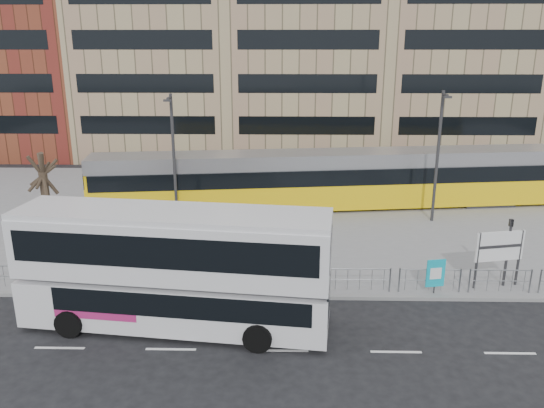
{
  "coord_description": "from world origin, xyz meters",
  "views": [
    {
      "loc": [
        1.96,
        -20.49,
        10.42
      ],
      "look_at": [
        1.4,
        6.0,
        2.42
      ],
      "focal_mm": 35.0,
      "sensor_mm": 36.0,
      "label": 1
    }
  ],
  "objects_px": {
    "lamp_post_west": "(174,154)",
    "bare_tree": "(39,149)",
    "tram": "(337,179)",
    "lamp_post_east": "(438,152)",
    "ad_panel": "(436,274)",
    "double_decker_bus": "(174,265)",
    "pedestrian": "(194,225)",
    "traffic_light_west": "(119,236)",
    "traffic_light_east": "(509,244)",
    "station_sign": "(499,249)"
  },
  "relations": [
    {
      "from": "station_sign",
      "to": "pedestrian",
      "type": "xyz_separation_m",
      "value": [
        -14.17,
        5.12,
        -0.8
      ]
    },
    {
      "from": "tram",
      "to": "lamp_post_west",
      "type": "height_order",
      "value": "lamp_post_west"
    },
    {
      "from": "pedestrian",
      "to": "lamp_post_west",
      "type": "height_order",
      "value": "lamp_post_west"
    },
    {
      "from": "lamp_post_east",
      "to": "traffic_light_east",
      "type": "bearing_deg",
      "value": -85.24
    },
    {
      "from": "traffic_light_east",
      "to": "bare_tree",
      "type": "distance_m",
      "value": 23.07
    },
    {
      "from": "tram",
      "to": "bare_tree",
      "type": "bearing_deg",
      "value": -163.7
    },
    {
      "from": "station_sign",
      "to": "traffic_light_west",
      "type": "relative_size",
      "value": 0.83
    },
    {
      "from": "ad_panel",
      "to": "tram",
      "type": "bearing_deg",
      "value": 92.85
    },
    {
      "from": "lamp_post_east",
      "to": "ad_panel",
      "type": "bearing_deg",
      "value": -104.5
    },
    {
      "from": "traffic_light_west",
      "to": "traffic_light_east",
      "type": "relative_size",
      "value": 1.0
    },
    {
      "from": "lamp_post_east",
      "to": "bare_tree",
      "type": "distance_m",
      "value": 22.0
    },
    {
      "from": "double_decker_bus",
      "to": "pedestrian",
      "type": "xyz_separation_m",
      "value": [
        -0.71,
        8.56,
        -1.38
      ]
    },
    {
      "from": "tram",
      "to": "pedestrian",
      "type": "distance_m",
      "value": 10.73
    },
    {
      "from": "ad_panel",
      "to": "lamp_post_west",
      "type": "height_order",
      "value": "lamp_post_west"
    },
    {
      "from": "pedestrian",
      "to": "lamp_post_west",
      "type": "distance_m",
      "value": 5.01
    },
    {
      "from": "tram",
      "to": "lamp_post_east",
      "type": "height_order",
      "value": "lamp_post_east"
    },
    {
      "from": "station_sign",
      "to": "traffic_light_east",
      "type": "bearing_deg",
      "value": 2.39
    },
    {
      "from": "tram",
      "to": "lamp_post_east",
      "type": "bearing_deg",
      "value": -34.12
    },
    {
      "from": "ad_panel",
      "to": "double_decker_bus",
      "type": "bearing_deg",
      "value": -176.3
    },
    {
      "from": "station_sign",
      "to": "ad_panel",
      "type": "distance_m",
      "value": 3.09
    },
    {
      "from": "double_decker_bus",
      "to": "tram",
      "type": "xyz_separation_m",
      "value": [
        7.54,
        15.36,
        -0.51
      ]
    },
    {
      "from": "traffic_light_west",
      "to": "traffic_light_east",
      "type": "distance_m",
      "value": 17.23
    },
    {
      "from": "double_decker_bus",
      "to": "lamp_post_east",
      "type": "relative_size",
      "value": 1.52
    },
    {
      "from": "lamp_post_west",
      "to": "traffic_light_west",
      "type": "bearing_deg",
      "value": -97.26
    },
    {
      "from": "lamp_post_east",
      "to": "bare_tree",
      "type": "height_order",
      "value": "lamp_post_east"
    },
    {
      "from": "double_decker_bus",
      "to": "lamp_post_west",
      "type": "distance_m",
      "value": 12.42
    },
    {
      "from": "double_decker_bus",
      "to": "traffic_light_west",
      "type": "height_order",
      "value": "double_decker_bus"
    },
    {
      "from": "ad_panel",
      "to": "lamp_post_east",
      "type": "height_order",
      "value": "lamp_post_east"
    },
    {
      "from": "station_sign",
      "to": "bare_tree",
      "type": "height_order",
      "value": "bare_tree"
    },
    {
      "from": "lamp_post_east",
      "to": "bare_tree",
      "type": "bearing_deg",
      "value": -169.15
    },
    {
      "from": "ad_panel",
      "to": "lamp_post_west",
      "type": "relative_size",
      "value": 0.2
    },
    {
      "from": "double_decker_bus",
      "to": "tram",
      "type": "distance_m",
      "value": 17.12
    },
    {
      "from": "ad_panel",
      "to": "lamp_post_west",
      "type": "bearing_deg",
      "value": 133.44
    },
    {
      "from": "station_sign",
      "to": "traffic_light_west",
      "type": "height_order",
      "value": "traffic_light_west"
    },
    {
      "from": "station_sign",
      "to": "traffic_light_west",
      "type": "xyz_separation_m",
      "value": [
        -16.81,
        0.68,
        0.19
      ]
    },
    {
      "from": "double_decker_bus",
      "to": "ad_panel",
      "type": "bearing_deg",
      "value": 21.31
    },
    {
      "from": "traffic_light_west",
      "to": "lamp_post_west",
      "type": "bearing_deg",
      "value": 83.44
    },
    {
      "from": "station_sign",
      "to": "traffic_light_east",
      "type": "distance_m",
      "value": 0.46
    },
    {
      "from": "tram",
      "to": "traffic_light_east",
      "type": "height_order",
      "value": "tram"
    },
    {
      "from": "double_decker_bus",
      "to": "traffic_light_west",
      "type": "distance_m",
      "value": 5.32
    },
    {
      "from": "lamp_post_east",
      "to": "pedestrian",
      "type": "bearing_deg",
      "value": -163.97
    },
    {
      "from": "station_sign",
      "to": "ad_panel",
      "type": "xyz_separation_m",
      "value": [
        -2.88,
        -0.73,
        -0.88
      ]
    },
    {
      "from": "pedestrian",
      "to": "lamp_post_west",
      "type": "bearing_deg",
      "value": 49.79
    },
    {
      "from": "pedestrian",
      "to": "bare_tree",
      "type": "distance_m",
      "value": 8.8
    },
    {
      "from": "traffic_light_west",
      "to": "bare_tree",
      "type": "height_order",
      "value": "bare_tree"
    },
    {
      "from": "ad_panel",
      "to": "bare_tree",
      "type": "height_order",
      "value": "bare_tree"
    },
    {
      "from": "pedestrian",
      "to": "ad_panel",
      "type": "bearing_deg",
      "value": -92.52
    },
    {
      "from": "pedestrian",
      "to": "traffic_light_west",
      "type": "xyz_separation_m",
      "value": [
        -2.64,
        -4.44,
        0.99
      ]
    },
    {
      "from": "lamp_post_west",
      "to": "bare_tree",
      "type": "distance_m",
      "value": 7.21
    },
    {
      "from": "lamp_post_east",
      "to": "lamp_post_west",
      "type": "bearing_deg",
      "value": -178.25
    }
  ]
}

